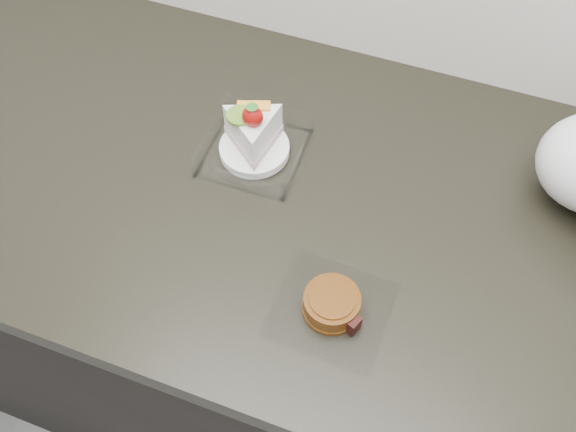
{
  "coord_description": "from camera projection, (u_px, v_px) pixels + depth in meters",
  "views": [
    {
      "loc": [
        0.14,
        1.18,
        1.64
      ],
      "look_at": [
        -0.02,
        1.62,
        0.94
      ],
      "focal_mm": 40.0,
      "sensor_mm": 36.0,
      "label": 1
    }
  ],
  "objects": [
    {
      "name": "counter",
      "position": [
        311.0,
        328.0,
        1.29
      ],
      "size": [
        2.04,
        0.64,
        0.9
      ],
      "color": "black",
      "rests_on": "ground"
    },
    {
      "name": "cake_tray",
      "position": [
        254.0,
        141.0,
        0.93
      ],
      "size": [
        0.15,
        0.15,
        0.11
      ],
      "rotation": [
        0.0,
        0.0,
        0.03
      ],
      "color": "white",
      "rests_on": "counter"
    },
    {
      "name": "mooncake_wrap",
      "position": [
        332.0,
        305.0,
        0.8
      ],
      "size": [
        0.15,
        0.14,
        0.03
      ],
      "rotation": [
        0.0,
        0.0,
        0.14
      ],
      "color": "white",
      "rests_on": "counter"
    }
  ]
}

